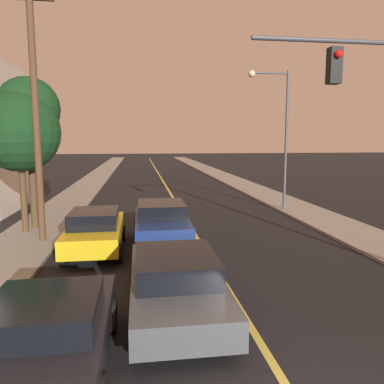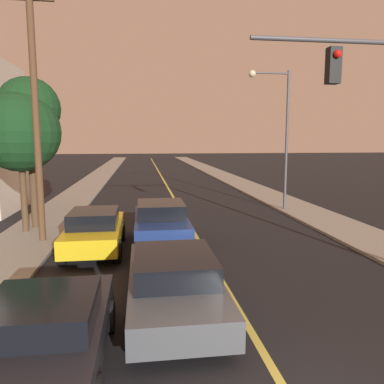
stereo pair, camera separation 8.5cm
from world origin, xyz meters
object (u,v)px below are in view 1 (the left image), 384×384
Objects in this scene: tree_left_far at (28,110)px; car_outer_lane_front at (48,333)px; utility_pole_left at (36,111)px; streetlamp_right at (277,121)px; car_outer_lane_second at (95,230)px; car_near_lane_front at (175,280)px; car_near_lane_second at (161,223)px; tree_left_near at (19,132)px.

car_outer_lane_front is at bearing -74.38° from tree_left_far.
utility_pole_left is (-2.02, 8.01, 4.04)m from car_outer_lane_front.
utility_pole_left is (-10.60, -4.83, 0.03)m from streetlamp_right.
streetlamp_right is (8.57, 6.12, 3.95)m from car_outer_lane_second.
car_near_lane_front is at bearing 41.22° from car_outer_lane_front.
tree_left_near is (-5.28, 2.42, 3.21)m from car_near_lane_second.
car_outer_lane_second is 0.69× the size of tree_left_far.
utility_pole_left is at bearing 104.18° from car_outer_lane_front.
streetlamp_right is at bearing 13.10° from tree_left_far.
car_near_lane_front is 0.54× the size of utility_pole_left.
car_near_lane_second is at bearing -24.62° from tree_left_near.
tree_left_far is (-5.08, 8.23, 4.24)m from car_near_lane_front.
car_near_lane_second is at bearing 9.81° from car_outer_lane_second.
tree_left_far is at bearing 73.23° from tree_left_near.
utility_pole_left reaches higher than car_near_lane_second.
car_near_lane_second reaches higher than car_outer_lane_front.
car_outer_lane_second is 4.65m from utility_pole_left.
car_near_lane_front is 1.25× the size of car_outer_lane_front.
car_near_lane_front is 0.88× the size of tree_left_near.
tree_left_near reaches higher than car_near_lane_front.
tree_left_far reaches higher than tree_left_near.
tree_left_far is at bearing 148.81° from car_near_lane_second.
car_outer_lane_front is (-2.24, -1.96, 0.00)m from car_near_lane_front.
streetlamp_right is at bearing 59.79° from car_near_lane_front.
tree_left_far is (-2.85, 10.18, 4.24)m from car_outer_lane_front.
car_outer_lane_front is 15.95m from streetlamp_right.
utility_pole_left is at bearing 168.06° from car_near_lane_second.
car_outer_lane_front is 0.43× the size of utility_pole_left.
car_outer_lane_front is 6.72m from car_outer_lane_second.
car_near_lane_front is 8.43m from utility_pole_left.
streetlamp_right reaches higher than car_outer_lane_front.
utility_pole_left is at bearing -155.48° from streetlamp_right.
streetlamp_right is at bearing 24.52° from utility_pole_left.
streetlamp_right is 1.16× the size of tree_left_far.
car_near_lane_front is at bearing -58.28° from tree_left_far.
car_near_lane_second is at bearing 90.00° from car_near_lane_front.
car_outer_lane_second is 11.25m from streetlamp_right.
utility_pole_left is 1.63× the size of tree_left_near.
tree_left_far reaches higher than car_outer_lane_front.
car_near_lane_second is 1.03× the size of car_outer_lane_second.
car_outer_lane_front is (-2.24, -7.11, -0.12)m from car_near_lane_second.
car_outer_lane_second is at bearing 90.00° from car_outer_lane_front.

